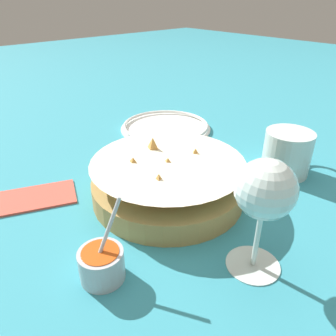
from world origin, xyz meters
TOP-DOWN VIEW (x-y plane):
  - ground_plane at (0.00, 0.00)m, footprint 4.00×4.00m
  - food_basket at (-0.04, -0.01)m, footprint 0.27×0.27m
  - sauce_cup at (-0.23, -0.09)m, footprint 0.07×0.06m
  - wine_glass at (-0.06, -0.21)m, footprint 0.07×0.07m
  - beer_mug at (0.20, -0.10)m, footprint 0.13×0.09m
  - side_plate at (0.17, 0.23)m, footprint 0.24×0.24m
  - napkin at (-0.22, 0.14)m, footprint 0.15×0.12m

SIDE VIEW (x-z plane):
  - ground_plane at x=0.00m, z-range 0.00..0.00m
  - napkin at x=-0.22m, z-range 0.00..0.01m
  - side_plate at x=0.17m, z-range 0.00..0.01m
  - sauce_cup at x=-0.23m, z-range -0.03..0.08m
  - food_basket at x=-0.04m, z-range -0.01..0.08m
  - beer_mug at x=0.20m, z-range 0.00..0.08m
  - wine_glass at x=-0.06m, z-range 0.04..0.20m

